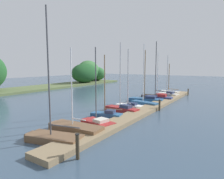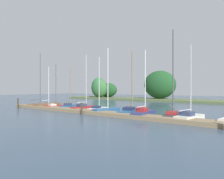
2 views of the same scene
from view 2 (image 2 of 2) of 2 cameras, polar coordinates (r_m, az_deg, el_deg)
dock_pier at (r=21.51m, az=-5.95°, el=-6.54°), size 29.44×1.80×0.35m
far_shore at (r=44.07m, az=23.46°, el=0.11°), size 60.78×8.07×7.08m
sailboat_0 at (r=32.06m, az=-20.39°, el=-4.03°), size 2.19×3.92×8.27m
sailboat_1 at (r=30.45m, az=-18.18°, el=-4.31°), size 1.65×4.34×6.00m
sailboat_2 at (r=28.42m, az=-16.34°, el=-4.67°), size 1.84×3.19×6.17m
sailboat_3 at (r=27.10m, az=-12.27°, el=-4.76°), size 1.52×3.03×5.73m
sailboat_4 at (r=25.05m, az=-7.86°, el=-5.15°), size 1.40×3.95×7.09m
sailboat_5 at (r=23.83m, az=-3.97°, el=-5.38°), size 1.13×3.16×6.58m
sailboat_6 at (r=21.84m, az=-1.38°, el=-5.87°), size 1.53×3.64×7.26m
sailboat_7 at (r=21.04m, az=5.68°, el=-6.16°), size 1.86×4.60×6.77m
sailboat_8 at (r=19.22m, az=9.48°, el=-6.74°), size 1.34×3.90×6.47m
sailboat_9 at (r=19.31m, az=17.36°, el=-6.61°), size 2.03×4.56×8.33m
sailboat_10 at (r=17.70m, az=21.83°, el=-7.40°), size 1.78×3.57×6.39m
mooring_piling_0 at (r=31.32m, az=-25.81°, el=-3.55°), size 0.22×0.22×1.34m
mooring_piling_1 at (r=20.98m, az=-8.87°, el=-5.52°), size 0.22×0.22×1.21m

